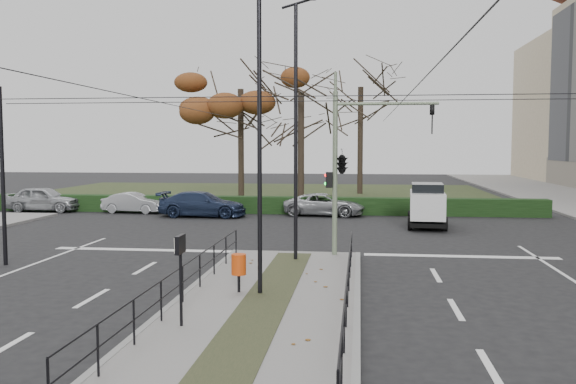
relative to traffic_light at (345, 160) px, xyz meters
name	(u,v)px	position (x,y,z in m)	size (l,w,h in m)	color
ground	(278,286)	(-1.78, -4.50, -3.52)	(140.00, 140.00, 0.00)	black
median_island	(264,306)	(-1.78, -7.00, -3.45)	(4.40, 15.00, 0.14)	slate
park	(258,194)	(-7.78, 27.50, -3.47)	(38.00, 26.00, 0.10)	#253118
hedge	(221,204)	(-7.78, 14.10, -3.02)	(38.00, 1.00, 1.00)	black
median_railing	(264,271)	(-1.78, -7.10, -2.54)	(4.14, 13.24, 0.92)	black
catenary	(285,165)	(-1.78, -2.88, -0.10)	(20.00, 34.00, 6.00)	black
traffic_light	(345,160)	(0.00, 0.00, 0.00)	(3.95, 2.23, 5.80)	#66755A
litter_bin	(239,265)	(-2.64, -5.92, -2.65)	(0.40, 0.40, 1.02)	black
info_panel	(180,255)	(-3.28, -9.06, -1.82)	(0.11, 0.52, 1.98)	black
streetlamp_median_near	(260,133)	(-2.03, -6.01, 0.86)	(0.70, 0.14, 8.33)	black
streetlamp_median_far	(296,128)	(-1.60, -1.14, 1.10)	(0.74, 0.15, 8.81)	black
parked_car_first	(44,199)	(-18.70, 13.50, -2.75)	(1.82, 4.53, 1.54)	#9B9DA2
parked_car_second	(134,203)	(-12.94, 13.38, -2.91)	(1.28, 3.68, 1.21)	#9B9DA2
parked_car_third	(202,204)	(-8.32, 11.94, -2.80)	(2.02, 4.96, 1.44)	#1C2742
parked_car_fourth	(325,205)	(-1.46, 13.30, -2.88)	(2.13, 4.62, 1.28)	#9B9DA2
white_van	(427,204)	(3.85, 8.92, -2.38)	(2.08, 4.05, 2.18)	silver
rust_tree	(241,89)	(-8.14, 22.39, 4.61)	(7.95, 7.95, 10.57)	black
bare_tree_center	(361,95)	(0.55, 28.57, 4.62)	(7.02, 7.02, 11.53)	black
bare_tree_near	(301,101)	(-3.46, 19.77, 3.50)	(6.58, 6.58, 9.93)	black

